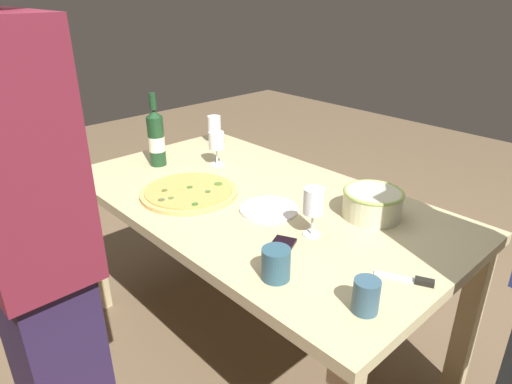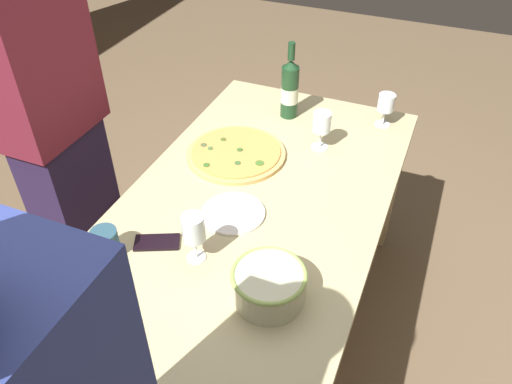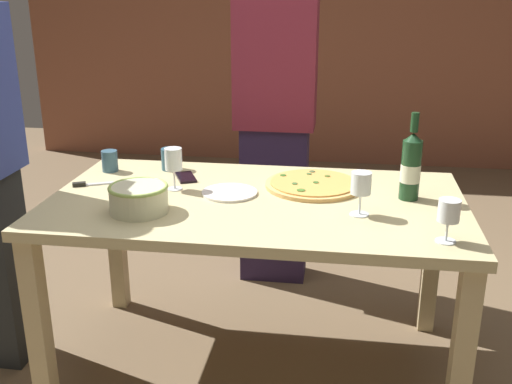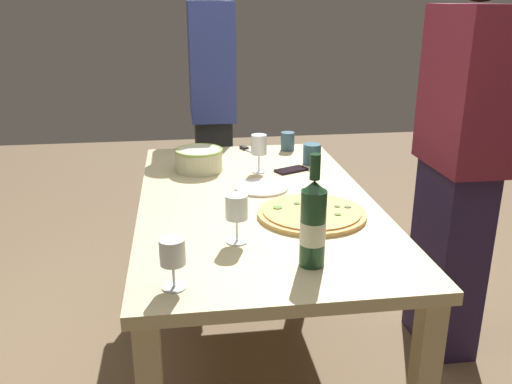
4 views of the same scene
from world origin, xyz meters
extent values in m
plane|color=brown|center=(0.00, 0.00, 0.00)|extent=(8.00, 8.00, 0.00)
cube|color=#C4B683|center=(0.00, 0.00, 0.73)|extent=(1.60, 0.90, 0.04)
cube|color=tan|center=(-0.74, -0.40, 0.35)|extent=(0.07, 0.07, 0.71)
cube|color=tan|center=(-0.74, 0.40, 0.35)|extent=(0.07, 0.07, 0.71)
cylinder|color=#E5AD62|center=(0.21, 0.17, 0.76)|extent=(0.39, 0.39, 0.02)
cylinder|color=#DEA14E|center=(0.21, 0.17, 0.77)|extent=(0.35, 0.35, 0.01)
cylinder|color=#3F6933|center=(0.14, 0.13, 0.77)|extent=(0.02, 0.02, 0.00)
cylinder|color=#4D6627|center=(0.26, 0.25, 0.77)|extent=(0.02, 0.02, 0.00)
cylinder|color=#48752B|center=(0.17, 0.06, 0.77)|extent=(0.03, 0.03, 0.00)
cylinder|color=#3B6B28|center=(0.08, 0.24, 0.77)|extent=(0.03, 0.03, 0.00)
cylinder|color=#4C6F38|center=(0.19, 0.27, 0.77)|extent=(0.02, 0.02, 0.00)
cylinder|color=#3D6729|center=(0.22, 0.16, 0.77)|extent=(0.02, 0.02, 0.00)
cylinder|color=#4E5F38|center=(0.20, 0.31, 0.77)|extent=(0.02, 0.02, 0.00)
cylinder|color=beige|center=(-0.40, -0.20, 0.80)|extent=(0.21, 0.21, 0.10)
torus|color=#9CBA59|center=(-0.40, -0.20, 0.84)|extent=(0.22, 0.22, 0.01)
cylinder|color=#1A3D21|center=(0.58, 0.08, 0.87)|extent=(0.08, 0.08, 0.23)
cone|color=#1A3D21|center=(0.58, 0.08, 0.99)|extent=(0.08, 0.08, 0.03)
cylinder|color=#1A3D21|center=(0.58, 0.08, 1.05)|extent=(0.03, 0.03, 0.07)
cylinder|color=silver|center=(0.58, 0.08, 0.85)|extent=(0.08, 0.08, 0.07)
cylinder|color=white|center=(-0.34, 0.06, 0.75)|extent=(0.06, 0.06, 0.00)
cylinder|color=white|center=(-0.34, 0.06, 0.79)|extent=(0.01, 0.01, 0.08)
cylinder|color=white|center=(-0.34, 0.06, 0.88)|extent=(0.07, 0.07, 0.09)
cylinder|color=maroon|center=(-0.34, 0.06, 0.84)|extent=(0.06, 0.06, 0.02)
cylinder|color=white|center=(0.39, -0.12, 0.75)|extent=(0.07, 0.07, 0.00)
cylinder|color=white|center=(0.39, -0.12, 0.79)|extent=(0.01, 0.01, 0.08)
cylinder|color=white|center=(0.39, -0.12, 0.87)|extent=(0.07, 0.07, 0.08)
cylinder|color=white|center=(0.67, -0.32, 0.75)|extent=(0.07, 0.07, 0.00)
cylinder|color=white|center=(0.67, -0.32, 0.79)|extent=(0.01, 0.01, 0.07)
cylinder|color=white|center=(0.67, -0.32, 0.86)|extent=(0.07, 0.07, 0.07)
cylinder|color=maroon|center=(0.67, -0.32, 0.84)|extent=(0.06, 0.06, 0.03)
cylinder|color=#35576B|center=(-0.69, 0.26, 0.80)|extent=(0.07, 0.07, 0.09)
cylinder|color=#2D5365|center=(-0.43, 0.33, 0.80)|extent=(0.08, 0.08, 0.10)
cylinder|color=white|center=(-0.11, 0.04, 0.76)|extent=(0.22, 0.22, 0.01)
cube|color=black|center=(-0.33, 0.21, 0.76)|extent=(0.12, 0.16, 0.01)
cube|color=silver|center=(-0.67, 0.07, 0.75)|extent=(0.12, 0.07, 0.01)
cube|color=black|center=(-0.74, 0.04, 0.76)|extent=(0.06, 0.04, 0.02)
cube|color=#281C3D|center=(-0.03, 0.84, 0.42)|extent=(0.34, 0.20, 0.84)
cube|color=maroon|center=(-0.03, 0.84, 1.15)|extent=(0.41, 0.24, 0.63)
cube|color=#222527|center=(-1.14, -0.09, 0.42)|extent=(0.35, 0.20, 0.84)
cube|color=navy|center=(-1.14, -0.09, 1.16)|extent=(0.41, 0.24, 0.63)
camera|label=1|loc=(-1.18, 1.10, 1.52)|focal=31.67mm
camera|label=2|loc=(-1.28, -0.53, 1.91)|focal=35.49mm
camera|label=3|loc=(0.32, -2.17, 1.54)|focal=42.38mm
camera|label=4|loc=(2.01, -0.28, 1.50)|focal=38.89mm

